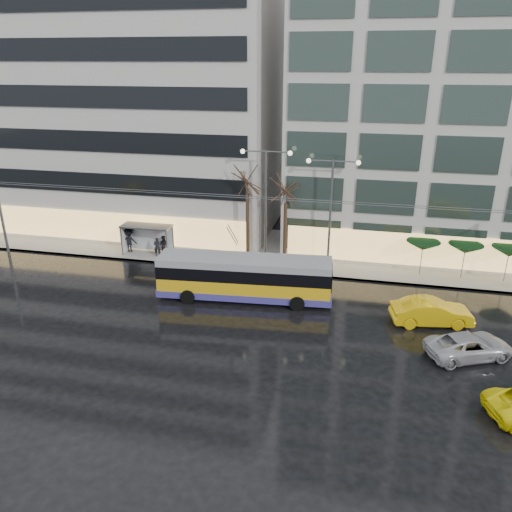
% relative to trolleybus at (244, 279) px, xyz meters
% --- Properties ---
extents(ground, '(140.00, 140.00, 0.00)m').
position_rel_trolleybus_xyz_m(ground, '(-1.84, -4.33, -1.48)').
color(ground, black).
rests_on(ground, ground).
extents(sidewalk, '(80.00, 10.00, 0.15)m').
position_rel_trolleybus_xyz_m(sidewalk, '(0.16, 9.67, -1.41)').
color(sidewalk, gray).
rests_on(sidewalk, ground).
extents(kerb, '(80.00, 0.10, 0.15)m').
position_rel_trolleybus_xyz_m(kerb, '(0.16, 4.72, -1.41)').
color(kerb, slate).
rests_on(kerb, ground).
extents(building_left, '(34.00, 14.00, 22.00)m').
position_rel_trolleybus_xyz_m(building_left, '(-17.84, 14.67, 9.67)').
color(building_left, beige).
rests_on(building_left, sidewalk).
extents(building_right, '(32.00, 14.00, 25.00)m').
position_rel_trolleybus_xyz_m(building_right, '(17.16, 14.67, 11.17)').
color(building_right, beige).
rests_on(building_right, sidewalk).
extents(trolleybus, '(11.97, 4.87, 5.48)m').
position_rel_trolleybus_xyz_m(trolleybus, '(0.00, 0.00, 0.00)').
color(trolleybus, gold).
rests_on(trolleybus, ground).
extents(catenary, '(42.24, 5.12, 7.00)m').
position_rel_trolleybus_xyz_m(catenary, '(-0.84, 3.61, 2.77)').
color(catenary, '#595B60').
rests_on(catenary, ground).
extents(bus_shelter, '(4.20, 1.60, 2.51)m').
position_rel_trolleybus_xyz_m(bus_shelter, '(-10.22, 6.36, 0.48)').
color(bus_shelter, '#595B60').
rests_on(bus_shelter, sidewalk).
extents(street_lamp_near, '(3.96, 0.36, 9.03)m').
position_rel_trolleybus_xyz_m(street_lamp_near, '(0.16, 6.47, 4.51)').
color(street_lamp_near, '#595B60').
rests_on(street_lamp_near, sidewalk).
extents(street_lamp_far, '(3.96, 0.36, 8.53)m').
position_rel_trolleybus_xyz_m(street_lamp_far, '(5.16, 6.47, 4.23)').
color(street_lamp_far, '#595B60').
rests_on(street_lamp_far, sidewalk).
extents(tree_a, '(3.20, 3.20, 8.40)m').
position_rel_trolleybus_xyz_m(tree_a, '(-1.34, 6.67, 5.60)').
color(tree_a, black).
rests_on(tree_a, sidewalk).
extents(tree_b, '(3.20, 3.20, 7.70)m').
position_rel_trolleybus_xyz_m(tree_b, '(1.66, 6.87, 4.92)').
color(tree_b, black).
rests_on(tree_b, sidewalk).
extents(parasol_a, '(2.50, 2.50, 2.65)m').
position_rel_trolleybus_xyz_m(parasol_a, '(12.16, 6.67, 0.97)').
color(parasol_a, '#595B60').
rests_on(parasol_a, sidewalk).
extents(parasol_b, '(2.50, 2.50, 2.65)m').
position_rel_trolleybus_xyz_m(parasol_b, '(15.16, 6.67, 0.97)').
color(parasol_b, '#595B60').
rests_on(parasol_b, sidewalk).
extents(parasol_c, '(2.50, 2.50, 2.65)m').
position_rel_trolleybus_xyz_m(parasol_c, '(18.16, 6.67, 0.97)').
color(parasol_c, '#595B60').
rests_on(parasol_c, sidewalk).
extents(taxi_b, '(5.19, 2.63, 1.63)m').
position_rel_trolleybus_xyz_m(taxi_b, '(12.22, -0.92, -0.67)').
color(taxi_b, yellow).
rests_on(taxi_b, ground).
extents(sedan_silver, '(5.32, 3.97, 1.34)m').
position_rel_trolleybus_xyz_m(sedan_silver, '(13.89, -4.34, -0.81)').
color(sedan_silver, '#B3B3B8').
rests_on(sedan_silver, ground).
extents(pedestrian_a, '(1.28, 1.29, 2.19)m').
position_rel_trolleybus_xyz_m(pedestrian_a, '(-8.86, 5.85, 0.12)').
color(pedestrian_a, black).
rests_on(pedestrian_a, sidewalk).
extents(pedestrian_b, '(0.84, 0.68, 1.62)m').
position_rel_trolleybus_xyz_m(pedestrian_b, '(-8.56, 6.43, -0.52)').
color(pedestrian_b, black).
rests_on(pedestrian_b, sidewalk).
extents(pedestrian_c, '(1.37, 0.97, 2.11)m').
position_rel_trolleybus_xyz_m(pedestrian_c, '(-11.57, 6.33, -0.19)').
color(pedestrian_c, black).
rests_on(pedestrian_c, sidewalk).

